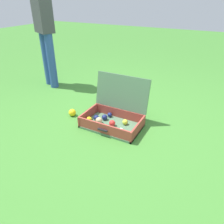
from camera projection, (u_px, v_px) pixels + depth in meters
ground_plane at (118, 128)px, 2.34m from camera, size 16.00×16.00×0.00m
open_suitcase at (114, 115)px, 2.37m from camera, size 0.63×0.49×0.52m
stray_ball_on_grass at (72, 113)px, 2.56m from camera, size 0.09×0.09×0.09m
bystander_person at (44, 25)px, 3.02m from camera, size 0.37×0.30×1.58m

